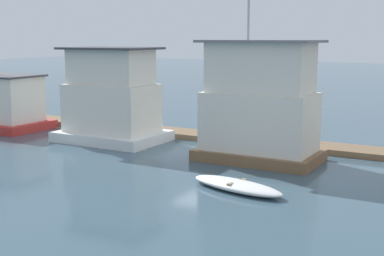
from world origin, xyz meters
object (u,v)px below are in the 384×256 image
object	(u,v)px
houseboat_red	(6,104)
houseboat_brown	(260,106)
dinghy_white	(237,186)
houseboat_white	(112,100)

from	to	relation	value
houseboat_red	houseboat_brown	xyz separation A→B (m)	(17.22, -0.36, 0.99)
houseboat_red	dinghy_white	xyz separation A→B (m)	(18.43, -5.44, -1.40)
houseboat_red	houseboat_white	xyz separation A→B (m)	(8.30, 0.07, 0.72)
houseboat_red	houseboat_white	world-z (taller)	houseboat_red
houseboat_white	houseboat_brown	size ratio (longest dim) A/B	0.73
dinghy_white	houseboat_white	bearing A→B (deg)	151.45
houseboat_red	houseboat_brown	bearing A→B (deg)	-1.21
houseboat_red	houseboat_white	size ratio (longest dim) A/B	1.00
houseboat_red	houseboat_white	distance (m)	8.33
dinghy_white	houseboat_red	bearing A→B (deg)	163.54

